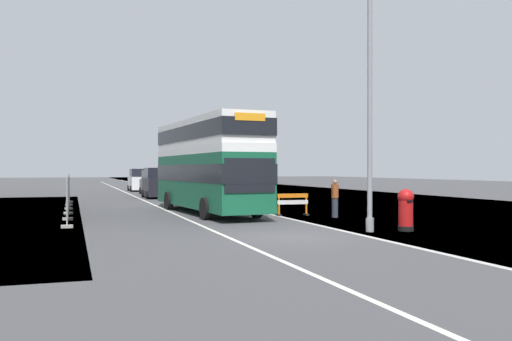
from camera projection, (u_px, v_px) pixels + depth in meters
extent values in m
cube|color=#424244|center=(290.00, 238.00, 18.40)|extent=(140.00, 280.00, 0.10)
cube|color=#B2AFA8|center=(355.00, 234.00, 19.18)|extent=(0.24, 196.00, 0.01)
cube|color=silver|center=(231.00, 239.00, 17.75)|extent=(0.16, 168.00, 0.01)
cube|color=#145638|center=(207.00, 181.00, 28.17)|extent=(3.38, 11.63, 2.64)
cube|color=white|center=(207.00, 151.00, 28.16)|extent=(3.38, 11.63, 0.40)
cube|color=white|center=(207.00, 134.00, 28.16)|extent=(3.35, 11.51, 1.37)
cube|color=black|center=(207.00, 173.00, 28.17)|extent=(3.41, 11.74, 0.84)
cube|color=black|center=(207.00, 134.00, 28.16)|extent=(3.40, 11.68, 0.75)
cube|color=black|center=(250.00, 175.00, 22.87)|extent=(2.28, 0.24, 1.45)
cube|color=orange|center=(250.00, 117.00, 22.87)|extent=(1.36, 0.17, 0.32)
cube|color=#145638|center=(207.00, 203.00, 28.17)|extent=(3.41, 11.74, 0.36)
cylinder|color=black|center=(206.00, 209.00, 24.41)|extent=(0.38, 1.02, 1.00)
cylinder|color=black|center=(257.00, 207.00, 25.39)|extent=(0.38, 1.02, 1.00)
cylinder|color=black|center=(169.00, 201.00, 30.58)|extent=(0.38, 1.02, 1.00)
cylinder|color=black|center=(211.00, 200.00, 31.56)|extent=(0.38, 1.02, 1.00)
cylinder|color=gray|center=(370.00, 103.00, 19.76)|extent=(0.18, 0.18, 9.29)
cylinder|color=gray|center=(370.00, 225.00, 19.77)|extent=(0.29, 0.29, 0.50)
cylinder|color=black|center=(406.00, 228.00, 20.05)|extent=(0.57, 0.57, 0.18)
cylinder|color=#B71414|center=(406.00, 211.00, 20.05)|extent=(0.53, 0.53, 1.06)
sphere|color=#B71414|center=(406.00, 197.00, 20.05)|extent=(0.59, 0.59, 0.59)
cube|color=black|center=(410.00, 201.00, 19.79)|extent=(0.22, 0.03, 0.07)
cube|color=orange|center=(293.00, 196.00, 26.64)|extent=(1.57, 0.16, 0.20)
cube|color=white|center=(293.00, 202.00, 26.64)|extent=(1.57, 0.16, 0.20)
cube|color=orange|center=(279.00, 206.00, 26.45)|extent=(0.07, 0.07, 0.97)
cube|color=black|center=(279.00, 215.00, 26.46)|extent=(0.16, 0.45, 0.08)
cube|color=orange|center=(306.00, 205.00, 26.83)|extent=(0.07, 0.07, 0.97)
cube|color=black|center=(306.00, 214.00, 26.83)|extent=(0.16, 0.45, 0.08)
cube|color=#A8AAAD|center=(67.00, 200.00, 22.66)|extent=(0.04, 3.26, 1.86)
cube|color=#A8AAAD|center=(68.00, 196.00, 25.88)|extent=(0.04, 3.26, 1.86)
cube|color=#A8AAAD|center=(68.00, 193.00, 29.10)|extent=(0.04, 3.26, 1.86)
cube|color=#A8AAAD|center=(69.00, 191.00, 32.33)|extent=(0.04, 3.26, 1.86)
cube|color=#A8AAAD|center=(69.00, 189.00, 35.55)|extent=(0.04, 3.26, 1.86)
cylinder|color=#939699|center=(67.00, 202.00, 21.04)|extent=(0.06, 0.06, 1.96)
cube|color=gray|center=(67.00, 226.00, 21.05)|extent=(0.44, 0.20, 0.12)
cylinder|color=#939699|center=(68.00, 198.00, 24.27)|extent=(0.06, 0.06, 1.96)
cube|color=gray|center=(68.00, 219.00, 24.27)|extent=(0.44, 0.20, 0.12)
cylinder|color=#939699|center=(68.00, 195.00, 27.49)|extent=(0.06, 0.06, 1.96)
cube|color=gray|center=(68.00, 213.00, 27.49)|extent=(0.44, 0.20, 0.12)
cylinder|color=#939699|center=(69.00, 192.00, 30.71)|extent=(0.06, 0.06, 1.96)
cube|color=gray|center=(69.00, 208.00, 30.72)|extent=(0.44, 0.20, 0.12)
cylinder|color=#939699|center=(69.00, 190.00, 33.94)|extent=(0.06, 0.06, 1.96)
cube|color=gray|center=(69.00, 205.00, 33.94)|extent=(0.44, 0.20, 0.12)
cylinder|color=#939699|center=(69.00, 188.00, 37.16)|extent=(0.06, 0.06, 1.96)
cube|color=gray|center=(69.00, 202.00, 37.16)|extent=(0.44, 0.20, 0.12)
cube|color=black|center=(157.00, 187.00, 42.88)|extent=(1.87, 4.19, 1.37)
cube|color=black|center=(157.00, 173.00, 42.88)|extent=(1.72, 2.30, 0.82)
cylinder|color=black|center=(166.00, 193.00, 44.41)|extent=(0.20, 0.60, 0.60)
cylinder|color=black|center=(143.00, 194.00, 43.81)|extent=(0.20, 0.60, 0.60)
cylinder|color=black|center=(172.00, 195.00, 41.95)|extent=(0.20, 0.60, 0.60)
cylinder|color=black|center=(147.00, 195.00, 41.35)|extent=(0.20, 0.60, 0.60)
cube|color=slate|center=(152.00, 186.00, 49.02)|extent=(1.77, 4.26, 1.18)
cube|color=black|center=(152.00, 175.00, 49.02)|extent=(1.63, 2.34, 0.81)
cylinder|color=black|center=(160.00, 190.00, 50.56)|extent=(0.20, 0.60, 0.60)
cylinder|color=black|center=(140.00, 191.00, 50.00)|extent=(0.20, 0.60, 0.60)
cylinder|color=black|center=(164.00, 191.00, 48.05)|extent=(0.20, 0.60, 0.60)
cylinder|color=black|center=(144.00, 192.00, 47.49)|extent=(0.20, 0.60, 0.60)
cube|color=silver|center=(139.00, 183.00, 56.32)|extent=(1.83, 4.34, 1.30)
cube|color=black|center=(139.00, 173.00, 56.32)|extent=(1.68, 2.39, 0.82)
cylinder|color=black|center=(146.00, 188.00, 57.89)|extent=(0.20, 0.60, 0.60)
cylinder|color=black|center=(128.00, 188.00, 57.31)|extent=(0.20, 0.60, 0.60)
cylinder|color=black|center=(150.00, 189.00, 55.34)|extent=(0.20, 0.60, 0.60)
cylinder|color=black|center=(131.00, 189.00, 54.76)|extent=(0.20, 0.60, 0.60)
cylinder|color=#2D3342|center=(335.00, 208.00, 25.60)|extent=(0.29, 0.29, 0.91)
cylinder|color=#99471E|center=(335.00, 191.00, 25.60)|extent=(0.34, 0.34, 0.64)
sphere|color=#937056|center=(335.00, 182.00, 25.59)|extent=(0.22, 0.22, 0.22)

